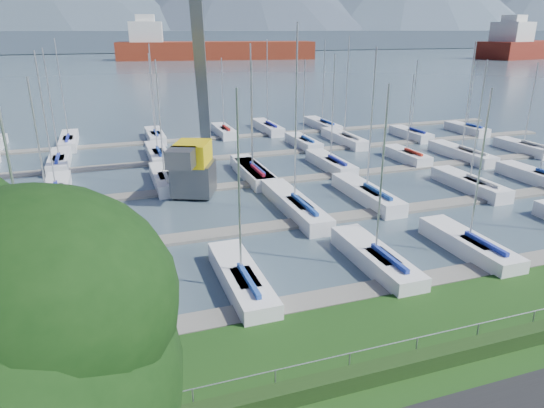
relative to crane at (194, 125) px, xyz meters
name	(u,v)px	position (x,y,z in m)	size (l,w,h in m)	color
water	(116,56)	(1.99, 234.04, -5.73)	(800.00, 540.00, 0.20)	#445764
hedge	(377,373)	(1.99, -26.36, -4.98)	(80.00, 0.70, 0.70)	#1D3613
fence	(373,348)	(1.99, -25.96, -4.13)	(0.04, 0.04, 80.00)	#95999E
foothill	(111,41)	(1.99, 304.04, 0.67)	(900.00, 80.00, 12.00)	#445263
docks	(220,187)	(1.99, 0.04, -5.55)	(90.00, 41.60, 0.25)	slate
crane	(194,125)	(0.00, 0.00, 0.00)	(6.18, 13.48, 22.35)	#515358
cargo_ship_mid	(207,50)	(40.88, 190.63, -1.68)	(90.46, 30.94, 21.50)	maroon
cargo_ship_east	(542,49)	(200.72, 154.21, -1.68)	(90.65, 37.54, 21.50)	maroon
sailboat_fleet	(183,120)	(-0.43, 2.87, 0.01)	(75.29, 49.69, 13.78)	#2033A3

